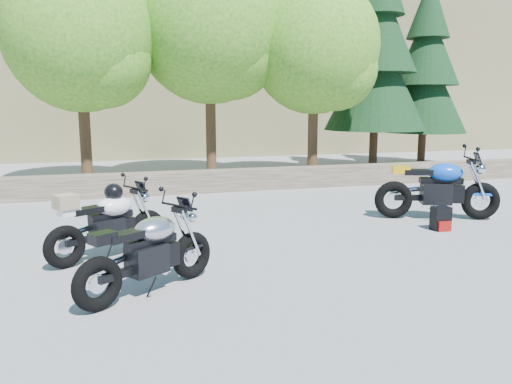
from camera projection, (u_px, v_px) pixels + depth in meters
ground at (262, 260)px, 6.67m from camera, size 90.00×90.00×0.00m
stone_wall at (195, 182)px, 11.83m from camera, size 22.00×0.55×0.50m
hillside at (183, 20)px, 32.68m from camera, size 80.00×30.00×15.00m
tree_decid_left at (84, 39)px, 12.14m from camera, size 3.67×3.67×5.62m
tree_decid_mid at (214, 29)px, 13.35m from camera, size 4.08×4.08×6.24m
tree_decid_right at (319, 51)px, 13.64m from camera, size 3.54×3.54×5.41m
conifer_near at (377, 52)px, 15.48m from camera, size 3.17×3.17×7.06m
conifer_far at (426, 68)px, 16.72m from camera, size 2.82×2.82×6.27m
silver_bike at (149, 253)px, 5.45m from camera, size 1.60×1.14×0.92m
white_bike at (108, 222)px, 6.71m from camera, size 1.63×1.06×1.01m
blue_bike at (438, 189)px, 9.00m from camera, size 2.14×1.01×1.12m
backpack at (441, 219)px, 8.25m from camera, size 0.30×0.26×0.39m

